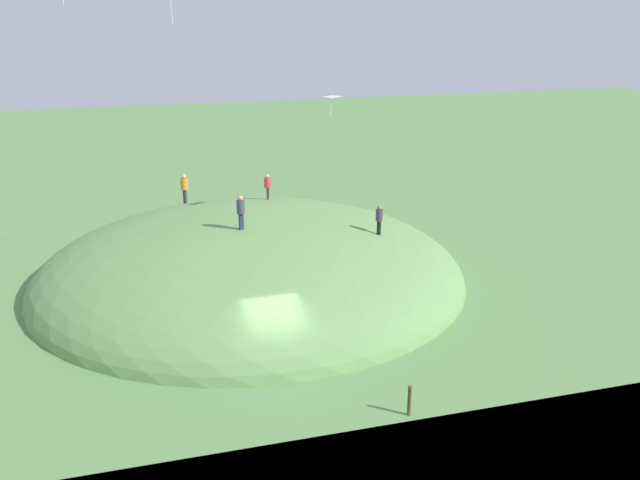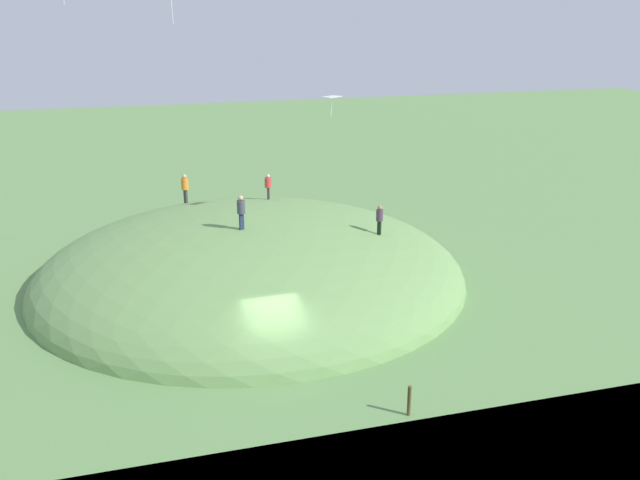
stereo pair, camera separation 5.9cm
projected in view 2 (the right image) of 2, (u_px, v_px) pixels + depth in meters
name	position (u px, v px, depth m)	size (l,w,h in m)	color
ground_plane	(276.00, 359.00, 29.39)	(160.00, 160.00, 0.00)	#608A4E
grass_hill	(251.00, 278.00, 38.07)	(23.05, 23.60, 6.84)	#6A9553
person_near_shore	(241.00, 208.00, 35.04)	(0.54, 0.54, 1.81)	#202C46
person_watching_kites	(185.00, 185.00, 42.65)	(0.61, 0.61, 1.85)	#333233
person_with_child	(268.00, 184.00, 41.88)	(0.55, 0.55, 1.58)	#3D2B33
person_on_hilltop	(380.00, 216.00, 36.30)	(0.51, 0.51, 1.60)	black
kite_0	(331.00, 97.00, 36.22)	(1.08, 1.18, 1.10)	white
mooring_post	(409.00, 401.00, 25.23)	(0.14, 0.14, 1.23)	brown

